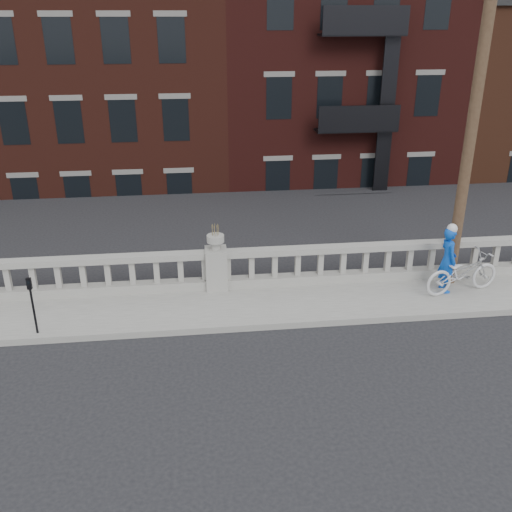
{
  "coord_description": "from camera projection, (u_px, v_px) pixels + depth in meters",
  "views": [
    {
      "loc": [
        -0.56,
        -9.44,
        6.8
      ],
      "look_at": [
        0.94,
        3.2,
        1.32
      ],
      "focal_mm": 40.0,
      "sensor_mm": 36.0,
      "label": 1
    }
  ],
  "objects": [
    {
      "name": "bicycle",
      "position": [
        462.0,
        272.0,
        14.48
      ],
      "size": [
        2.18,
        1.14,
        1.09
      ],
      "primitive_type": "imported",
      "rotation": [
        0.0,
        0.0,
        1.78
      ],
      "color": "silver",
      "rests_on": "sidewalk"
    },
    {
      "name": "cyclist",
      "position": [
        448.0,
        260.0,
        14.44
      ],
      "size": [
        0.42,
        0.63,
        1.71
      ],
      "primitive_type": "imported",
      "rotation": [
        0.0,
        0.0,
        1.59
      ],
      "color": "#0C47BE",
      "rests_on": "sidewalk"
    },
    {
      "name": "ground",
      "position": [
        228.0,
        382.0,
        11.36
      ],
      "size": [
        120.0,
        120.0,
        0.0
      ],
      "primitive_type": "plane",
      "color": "black",
      "rests_on": "ground"
    },
    {
      "name": "parking_meter_c",
      "position": [
        32.0,
        299.0,
        12.47
      ],
      "size": [
        0.1,
        0.09,
        1.36
      ],
      "color": "black",
      "rests_on": "sidewalk"
    },
    {
      "name": "utility_pole",
      "position": [
        478.0,
        84.0,
        13.24
      ],
      "size": [
        1.6,
        0.28,
        10.0
      ],
      "color": "#422D1E",
      "rests_on": "sidewalk"
    },
    {
      "name": "lower_level",
      "position": [
        207.0,
        94.0,
        31.4
      ],
      "size": [
        80.0,
        44.0,
        20.8
      ],
      "color": "#605E59",
      "rests_on": "ground"
    },
    {
      "name": "sidewalk",
      "position": [
        219.0,
        307.0,
        14.06
      ],
      "size": [
        32.0,
        2.2,
        0.15
      ],
      "primitive_type": "cube",
      "color": "gray",
      "rests_on": "ground"
    },
    {
      "name": "planter_pedestal",
      "position": [
        216.0,
        264.0,
        14.63
      ],
      "size": [
        0.55,
        0.55,
        1.76
      ],
      "color": "gray",
      "rests_on": "sidewalk"
    },
    {
      "name": "balustrade",
      "position": [
        216.0,
        271.0,
        14.71
      ],
      "size": [
        28.0,
        0.34,
        1.03
      ],
      "color": "gray",
      "rests_on": "sidewalk"
    }
  ]
}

